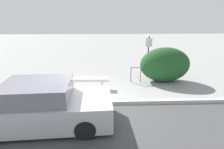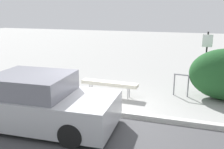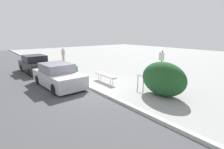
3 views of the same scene
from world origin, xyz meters
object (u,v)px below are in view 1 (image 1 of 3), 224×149
bench (86,80)px  fire_hydrant (15,87)px  sign_post (148,53)px  parked_car_near (43,106)px  bike_rack (136,73)px

bench → fire_hydrant: 3.10m
sign_post → parked_car_near: size_ratio=0.54×
sign_post → parked_car_near: (-4.33, -4.55, -0.73)m
fire_hydrant → parked_car_near: (2.00, -2.26, 0.25)m
fire_hydrant → parked_car_near: size_ratio=0.18×
bench → fire_hydrant: fire_hydrant is taller
bench → sign_post: size_ratio=0.93×
sign_post → bike_rack: bearing=-133.8°
bike_rack → parked_car_near: bearing=-133.5°
fire_hydrant → parked_car_near: parked_car_near is taller
sign_post → parked_car_near: 6.32m
sign_post → parked_car_near: bearing=-133.6°
bike_rack → parked_car_near: parked_car_near is taller
fire_hydrant → sign_post: bearing=19.9°
bike_rack → sign_post: bearing=46.2°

